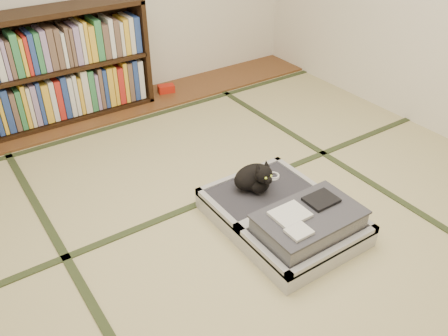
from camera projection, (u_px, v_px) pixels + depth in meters
floor at (249, 231)px, 2.88m from camera, size 4.50×4.50×0.00m
wood_strip at (116, 108)px, 4.25m from camera, size 4.00×0.50×0.02m
red_item at (166, 89)px, 4.49m from camera, size 0.17×0.12×0.07m
tatami_borders at (206, 191)px, 3.22m from camera, size 4.00×4.50×0.01m
bookcase at (65, 67)px, 3.88m from camera, size 1.39×0.32×0.92m
suitcase at (286, 217)px, 2.84m from camera, size 0.68×0.90×0.27m
cat at (255, 178)px, 2.97m from camera, size 0.30×0.30×0.24m
cable_coil at (273, 176)px, 3.12m from camera, size 0.09×0.09×0.02m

